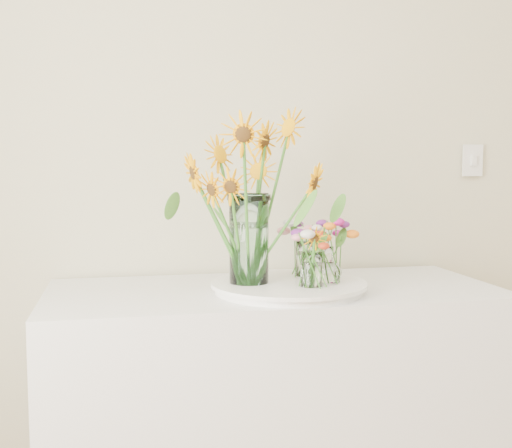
% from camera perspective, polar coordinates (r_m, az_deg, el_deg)
% --- Properties ---
extents(counter, '(1.40, 0.60, 0.90)m').
position_cam_1_polar(counter, '(2.15, 1.59, -17.53)').
color(counter, white).
rests_on(counter, ground_plane).
extents(tray, '(0.45, 0.45, 0.02)m').
position_cam_1_polar(tray, '(1.96, 2.93, -5.68)').
color(tray, white).
rests_on(tray, counter).
extents(mason_jar, '(0.14, 0.14, 0.28)m').
position_cam_1_polar(mason_jar, '(1.92, -0.63, -1.34)').
color(mason_jar, silver).
rests_on(mason_jar, tray).
extents(sunflower_bouquet, '(0.86, 0.86, 0.55)m').
position_cam_1_polar(sunflower_bouquet, '(1.91, -0.64, 2.69)').
color(sunflower_bouquet, '#FCA805').
rests_on(sunflower_bouquet, tray).
extents(small_vase_a, '(0.08, 0.08, 0.11)m').
position_cam_1_polar(small_vase_a, '(1.88, 4.95, -4.10)').
color(small_vase_a, white).
rests_on(small_vase_a, tray).
extents(wildflower_posy_a, '(0.20, 0.20, 0.20)m').
position_cam_1_polar(wildflower_posy_a, '(1.87, 4.96, -2.74)').
color(wildflower_posy_a, orange).
rests_on(wildflower_posy_a, tray).
extents(small_vase_b, '(0.08, 0.08, 0.11)m').
position_cam_1_polar(small_vase_b, '(1.95, 6.48, -3.65)').
color(small_vase_b, white).
rests_on(small_vase_b, tray).
extents(wildflower_posy_b, '(0.20, 0.20, 0.20)m').
position_cam_1_polar(wildflower_posy_b, '(1.95, 6.49, -2.34)').
color(wildflower_posy_b, orange).
rests_on(wildflower_posy_b, tray).
extents(small_vase_c, '(0.08, 0.08, 0.12)m').
position_cam_1_polar(small_vase_c, '(2.06, 4.49, -3.15)').
color(small_vase_c, white).
rests_on(small_vase_c, tray).
extents(wildflower_posy_c, '(0.20, 0.20, 0.21)m').
position_cam_1_polar(wildflower_posy_c, '(2.05, 4.50, -1.90)').
color(wildflower_posy_c, orange).
rests_on(wildflower_posy_c, tray).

